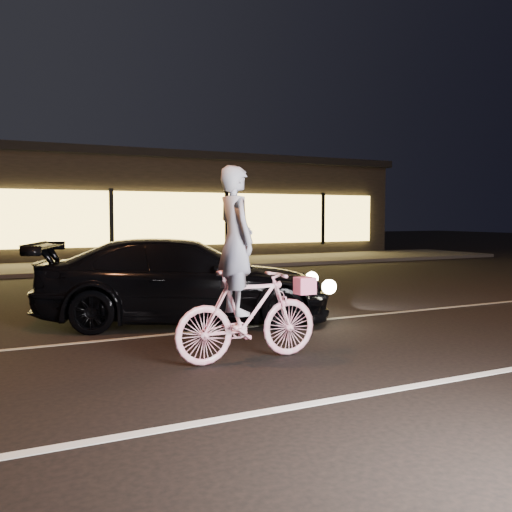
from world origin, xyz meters
TOP-DOWN VIEW (x-y plane):
  - ground at (0.00, 0.00)m, footprint 90.00×90.00m
  - lane_stripe_near at (0.00, -1.50)m, footprint 60.00×0.12m
  - lane_stripe_far at (0.00, 2.00)m, footprint 60.00×0.10m
  - sidewalk at (0.00, 13.00)m, footprint 30.00×4.00m
  - storefront at (0.00, 18.97)m, footprint 25.40×8.42m
  - cyclist at (-1.67, 0.16)m, footprint 1.80×0.62m
  - sedan at (-1.47, 2.80)m, footprint 4.98×3.32m

SIDE VIEW (x-z plane):
  - ground at x=0.00m, z-range 0.00..0.00m
  - lane_stripe_near at x=0.00m, z-range 0.00..0.01m
  - lane_stripe_far at x=0.00m, z-range 0.00..0.01m
  - sidewalk at x=0.00m, z-range 0.00..0.12m
  - sedan at x=-1.47m, z-range 0.00..1.34m
  - cyclist at x=-1.67m, z-range -0.33..1.94m
  - storefront at x=0.00m, z-range 0.05..4.25m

